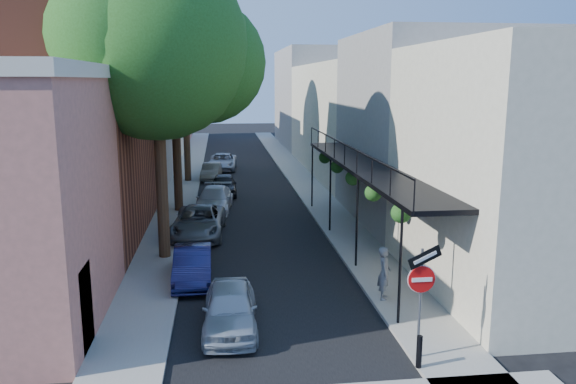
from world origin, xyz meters
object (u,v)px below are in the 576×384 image
object	(u,v)px
parked_car_a	(230,308)
parked_car_e	(224,185)
oak_mid	(182,76)
parked_car_g	(223,162)
oak_far	(191,58)
parked_car_b	(193,265)
parked_car_f	(211,171)
bollard	(419,352)
oak_near	(169,51)
pedestrian	(384,273)
parked_car_d	(214,200)
parked_car_c	(199,222)
sign_post	(422,284)

from	to	relation	value
parked_car_a	parked_car_e	bearing A→B (deg)	91.59
oak_mid	parked_car_g	bearing A→B (deg)	81.79
parked_car_e	oak_far	bearing A→B (deg)	111.37
parked_car_b	parked_car_f	world-z (taller)	parked_car_b
bollard	oak_near	bearing A→B (deg)	123.12
parked_car_f	pedestrian	distance (m)	23.70
bollard	parked_car_b	distance (m)	8.83
oak_near	parked_car_e	world-z (taller)	oak_near
parked_car_a	pedestrian	distance (m)	5.01
parked_car_d	parked_car_f	size ratio (longest dim) A/B	1.27
oak_far	parked_car_e	bearing A→B (deg)	-68.69
bollard	pedestrian	size ratio (longest dim) A/B	0.48
parked_car_a	parked_car_c	size ratio (longest dim) A/B	0.78
parked_car_a	parked_car_d	xyz separation A→B (m)	(-0.55, 14.55, 0.01)
parked_car_a	parked_car_d	size ratio (longest dim) A/B	0.84
oak_mid	parked_car_b	xyz separation A→B (m)	(0.82, -10.90, -6.46)
oak_mid	parked_car_d	bearing A→B (deg)	-11.36
sign_post	bollard	distance (m)	1.60
bollard	oak_near	size ratio (longest dim) A/B	0.07
parked_car_d	parked_car_f	xyz separation A→B (m)	(-0.28, 9.87, -0.07)
parked_car_d	pedestrian	world-z (taller)	pedestrian
parked_car_a	parked_car_e	size ratio (longest dim) A/B	1.00
parked_car_c	parked_car_d	world-z (taller)	parked_car_c
parked_car_d	parked_car_a	bearing A→B (deg)	-81.73
parked_car_a	pedestrian	size ratio (longest dim) A/B	2.20
parked_car_c	pedestrian	bearing A→B (deg)	-50.33
oak_near	sign_post	bearing A→B (deg)	-54.91
oak_mid	oak_far	bearing A→B (deg)	89.59
parked_car_c	pedestrian	distance (m)	10.25
oak_near	parked_car_f	distance (m)	19.04
oak_mid	parked_car_f	size ratio (longest dim) A/B	2.96
parked_car_e	parked_car_a	bearing A→B (deg)	-89.94
oak_far	parked_car_f	distance (m)	7.79
bollard	oak_far	size ratio (longest dim) A/B	0.07
sign_post	bollard	size ratio (longest dim) A/B	3.74
parked_car_a	parked_car_b	bearing A→B (deg)	108.51
oak_near	parked_car_c	xyz separation A→B (m)	(0.77, 2.82, -7.22)
parked_car_c	parked_car_f	xyz separation A→B (m)	(0.37, 14.72, -0.09)
parked_car_a	sign_post	bearing A→B (deg)	-26.29
oak_near	parked_car_e	size ratio (longest dim) A/B	3.11
parked_car_a	parked_car_b	world-z (taller)	parked_car_a
parked_car_g	pedestrian	size ratio (longest dim) A/B	2.70
oak_near	parked_car_d	distance (m)	10.65
parked_car_a	parked_car_c	distance (m)	9.77
pedestrian	parked_car_d	bearing A→B (deg)	38.77
oak_near	pedestrian	bearing A→B (deg)	-39.01
parked_car_a	parked_car_c	bearing A→B (deg)	98.65
sign_post	pedestrian	bearing A→B (deg)	86.37
sign_post	parked_car_a	world-z (taller)	sign_post
sign_post	oak_mid	world-z (taller)	oak_mid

